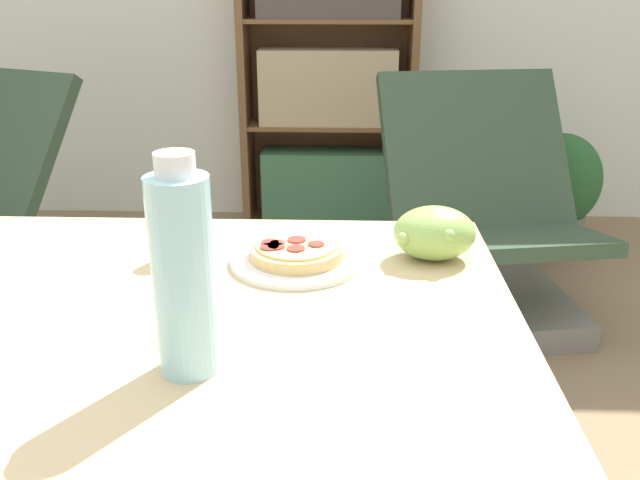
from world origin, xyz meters
name	(u,v)px	position (x,y,z in m)	size (l,w,h in m)	color
dining_table	(66,370)	(-0.03, -0.05, 0.67)	(1.33, 0.75, 0.78)	#D1B27F
pizza_on_plate	(296,255)	(0.31, 0.12, 0.79)	(0.22, 0.22, 0.04)	white
grape_bunch	(434,233)	(0.53, 0.14, 0.82)	(0.14, 0.11, 0.09)	#93BC5B
drink_bottle	(183,273)	(0.20, -0.21, 0.90)	(0.07, 0.07, 0.27)	#A3DBEA
salt_shaker	(173,237)	(0.10, 0.13, 0.82)	(0.04, 0.04, 0.08)	white
lounge_chair_far	(483,246)	(0.90, 1.43, 0.29)	(0.79, 0.86, 0.88)	slate
bookshelf	(328,83)	(0.30, 2.46, 0.73)	(0.85, 0.28, 1.54)	brown
potted_plant_floor	(558,191)	(1.37, 2.10, 0.29)	(0.38, 0.32, 0.56)	#70665B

